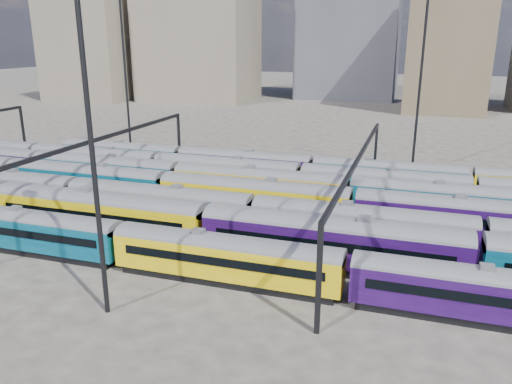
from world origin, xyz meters
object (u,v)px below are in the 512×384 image
(mast_2, at_px, (89,120))
(rake_2, at_px, (75,192))
(rake_0, at_px, (491,290))
(rake_1, at_px, (206,222))

(mast_2, bearing_deg, rake_2, 132.19)
(rake_0, xyz_separation_m, mast_2, (-26.01, -7.00, 11.46))
(rake_2, relative_size, mast_2, 4.88)
(rake_0, xyz_separation_m, rake_1, (-23.34, 5.00, 0.45))
(rake_2, bearing_deg, rake_1, -15.46)
(rake_0, bearing_deg, rake_1, 167.91)
(mast_2, bearing_deg, rake_0, 15.06)
(rake_1, bearing_deg, mast_2, -102.54)
(rake_0, relative_size, mast_2, 5.31)
(rake_0, distance_m, mast_2, 29.28)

